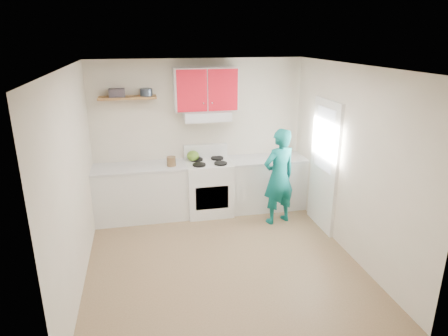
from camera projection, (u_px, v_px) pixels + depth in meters
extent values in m
plane|color=brown|center=(222.00, 260.00, 5.47)|extent=(3.80, 3.80, 0.00)
cube|color=white|center=(221.00, 67.00, 4.64)|extent=(3.60, 3.80, 0.04)
cube|color=beige|center=(199.00, 136.00, 6.82)|extent=(3.60, 0.04, 2.60)
cube|color=beige|center=(268.00, 243.00, 3.29)|extent=(3.60, 0.04, 2.60)
cube|color=beige|center=(74.00, 181.00, 4.70)|extent=(0.04, 3.80, 2.60)
cube|color=beige|center=(350.00, 162.00, 5.41)|extent=(0.04, 3.80, 2.60)
cube|color=white|center=(324.00, 166.00, 6.14)|extent=(0.05, 0.85, 2.05)
cube|color=white|center=(325.00, 139.00, 6.00)|extent=(0.01, 0.55, 0.95)
cube|color=silver|center=(141.00, 193.00, 6.60)|extent=(1.52, 0.60, 0.90)
cube|color=silver|center=(266.00, 183.00, 7.03)|extent=(1.32, 0.60, 0.90)
cube|color=white|center=(209.00, 188.00, 6.80)|extent=(0.76, 0.65, 0.92)
cube|color=silver|center=(207.00, 116.00, 6.51)|extent=(0.76, 0.44, 0.15)
cube|color=#B60F1E|center=(206.00, 89.00, 6.42)|extent=(1.02, 0.33, 0.70)
cube|color=brown|center=(128.00, 98.00, 6.22)|extent=(0.90, 0.30, 0.04)
cube|color=#3F373E|center=(117.00, 93.00, 6.15)|extent=(0.25, 0.18, 0.13)
cylinder|color=#333D4C|center=(146.00, 92.00, 6.24)|extent=(0.21, 0.21, 0.12)
ellipsoid|color=#557F23|center=(193.00, 156.00, 6.70)|extent=(0.25, 0.25, 0.18)
cylinder|color=brown|center=(171.00, 162.00, 6.44)|extent=(0.15, 0.15, 0.18)
cube|color=olive|center=(256.00, 160.00, 6.78)|extent=(0.34, 0.29, 0.02)
cube|color=red|center=(291.00, 157.00, 7.00)|extent=(0.37, 0.32, 0.01)
imported|color=#0B6765|center=(279.00, 177.00, 6.35)|extent=(0.66, 0.53, 1.59)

